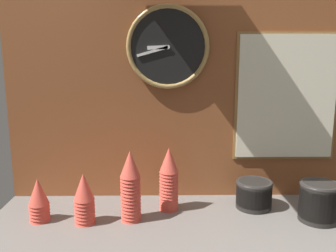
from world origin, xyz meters
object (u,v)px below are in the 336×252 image
(bowl_stack_right, at_px, (254,194))
(wall_clock, at_px, (168,47))
(cup_stack_center, at_px, (169,179))
(bowl_stack_far_right, at_px, (319,201))
(cup_stack_far_left, at_px, (39,200))
(menu_board, at_px, (287,97))
(cup_stack_left, at_px, (84,199))
(cup_stack_center_left, at_px, (130,186))

(bowl_stack_right, xyz_separation_m, wall_clock, (-0.36, 0.12, 0.61))
(cup_stack_center, relative_size, bowl_stack_far_right, 1.73)
(cup_stack_far_left, distance_m, cup_stack_center, 0.52)
(cup_stack_center, distance_m, menu_board, 0.63)
(cup_stack_left, relative_size, menu_board, 0.36)
(bowl_stack_far_right, xyz_separation_m, menu_board, (-0.06, 0.26, 0.38))
(cup_stack_left, distance_m, bowl_stack_far_right, 0.91)
(bowl_stack_far_right, bearing_deg, cup_stack_center, 169.32)
(cup_stack_center_left, bearing_deg, cup_stack_far_left, 179.64)
(bowl_stack_far_right, xyz_separation_m, wall_clock, (-0.59, 0.25, 0.59))
(bowl_stack_right, distance_m, wall_clock, 0.72)
(cup_stack_center, height_order, bowl_stack_right, cup_stack_center)
(cup_stack_far_left, distance_m, cup_stack_left, 0.18)
(cup_stack_center_left, bearing_deg, cup_stack_left, -172.18)
(bowl_stack_far_right, height_order, menu_board, menu_board)
(wall_clock, bearing_deg, cup_stack_left, -141.48)
(cup_stack_center, height_order, cup_stack_center_left, cup_stack_center_left)
(cup_stack_center, xyz_separation_m, cup_stack_left, (-0.33, -0.12, -0.03))
(cup_stack_center_left, bearing_deg, cup_stack_center, 32.67)
(cup_stack_far_left, distance_m, bowl_stack_right, 0.88)
(bowl_stack_right, relative_size, menu_board, 0.27)
(cup_stack_center_left, xyz_separation_m, menu_board, (0.67, 0.24, 0.32))
(cup_stack_center, relative_size, bowl_stack_right, 1.76)
(menu_board, bearing_deg, bowl_stack_right, -140.27)
(bowl_stack_right, xyz_separation_m, menu_board, (0.16, 0.13, 0.39))
(cup_stack_left, xyz_separation_m, menu_board, (0.85, 0.27, 0.36))
(cup_stack_left, xyz_separation_m, bowl_stack_far_right, (0.91, 0.01, -0.02))
(cup_stack_center, bearing_deg, menu_board, 15.67)
(cup_stack_center, distance_m, cup_stack_left, 0.35)
(cup_stack_far_left, xyz_separation_m, wall_clock, (0.51, 0.23, 0.59))
(cup_stack_center, xyz_separation_m, cup_stack_center_left, (-0.15, -0.10, 0.01))
(menu_board, bearing_deg, cup_stack_center, -164.33)
(cup_stack_center, xyz_separation_m, menu_board, (0.52, 0.15, 0.32))
(cup_stack_center_left, relative_size, bowl_stack_right, 1.84)
(wall_clock, bearing_deg, menu_board, 0.97)
(cup_stack_center, distance_m, wall_clock, 0.56)
(cup_stack_far_left, height_order, cup_stack_center, cup_stack_center)
(cup_stack_far_left, xyz_separation_m, cup_stack_left, (0.18, -0.03, 0.01))
(cup_stack_center, relative_size, cup_stack_left, 1.34)
(cup_stack_center, bearing_deg, wall_clock, 91.05)
(bowl_stack_right, bearing_deg, cup_stack_center_left, -167.84)
(cup_stack_center, height_order, bowl_stack_far_right, cup_stack_center)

